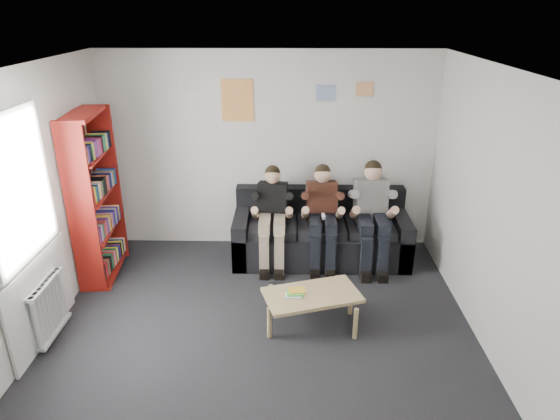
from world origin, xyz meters
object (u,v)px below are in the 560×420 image
object	(u,v)px
person_left	(272,217)
person_middle	(322,217)
bookshelf	(96,197)
person_right	(372,216)
coffee_table	(312,297)
sofa	(320,235)

from	to	relation	value
person_left	person_middle	bearing A→B (deg)	6.93
bookshelf	person_middle	distance (m)	2.82
person_middle	person_right	distance (m)	0.64
person_middle	person_right	world-z (taller)	person_right
coffee_table	person_left	size ratio (longest dim) A/B	0.75
person_left	person_right	bearing A→B (deg)	6.87
person_left	sofa	bearing A→B (deg)	24.56
coffee_table	person_right	bearing A→B (deg)	59.41
person_left	person_middle	xyz separation A→B (m)	(0.64, -0.00, 0.01)
coffee_table	person_left	bearing A→B (deg)	108.34
sofa	coffee_table	world-z (taller)	sofa
bookshelf	coffee_table	bearing A→B (deg)	-28.43
bookshelf	person_left	distance (m)	2.19
sofa	person_left	xyz separation A→B (m)	(-0.64, -0.20, 0.34)
sofa	coffee_table	xyz separation A→B (m)	(-0.18, -1.60, 0.03)
coffee_table	person_right	xyz separation A→B (m)	(0.83, 1.40, 0.34)
person_middle	person_right	xyz separation A→B (m)	(0.64, -0.00, 0.02)
person_left	person_right	size ratio (longest dim) A/B	0.95
coffee_table	person_left	world-z (taller)	person_left
coffee_table	person_left	xyz separation A→B (m)	(-0.46, 1.40, 0.31)
coffee_table	person_middle	world-z (taller)	person_middle
person_right	person_left	bearing A→B (deg)	173.14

